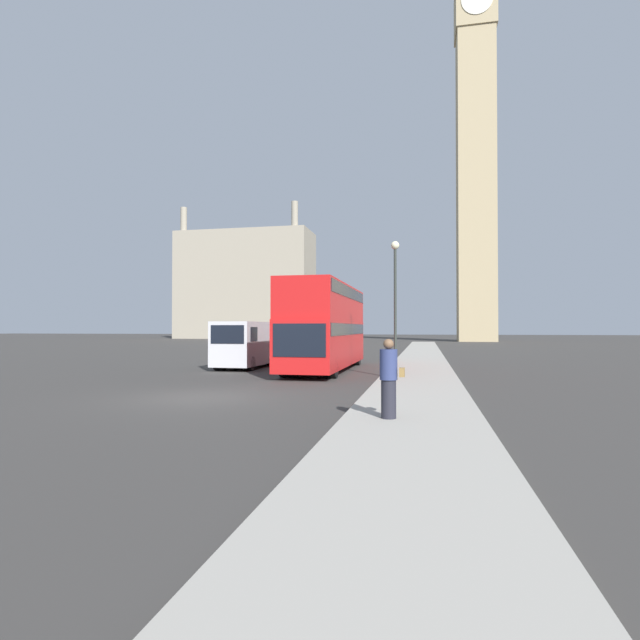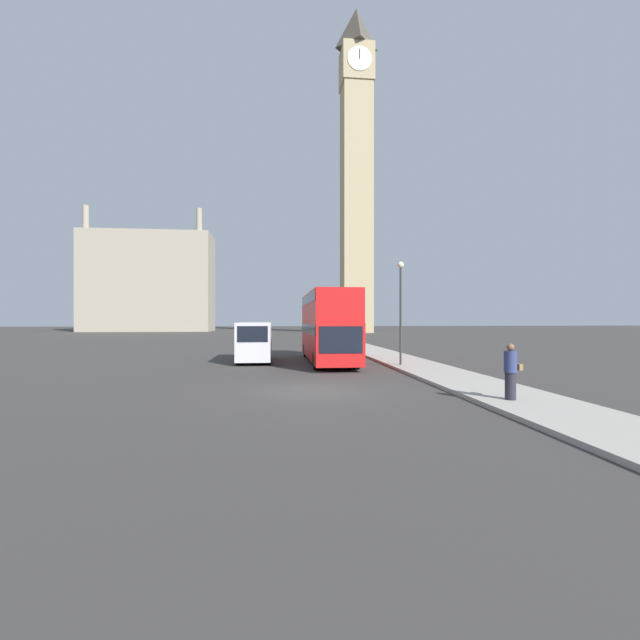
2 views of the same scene
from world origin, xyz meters
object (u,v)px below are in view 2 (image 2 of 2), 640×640
red_double_decker_bus (328,324)px  pedestrian (511,372)px  white_van (255,341)px  clock_tower (356,167)px  street_lamp (401,297)px

red_double_decker_bus → pedestrian: bearing=-73.1°
white_van → clock_tower: bearing=73.0°
clock_tower → street_lamp: clock_tower is taller
clock_tower → pedestrian: bearing=-97.0°
white_van → street_lamp: street_lamp is taller
clock_tower → red_double_decker_bus: bearing=-102.6°
white_van → pedestrian: 16.98m
white_van → pedestrian: bearing=-59.0°
pedestrian → street_lamp: bearing=92.5°
pedestrian → street_lamp: (-0.46, 10.45, 2.91)m
white_van → street_lamp: 9.60m
clock_tower → pedestrian: size_ratio=36.82×
red_double_decker_bus → pedestrian: 14.44m
clock_tower → pedestrian: clock_tower is taller
clock_tower → pedestrian: (-8.89, -72.32, -32.54)m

